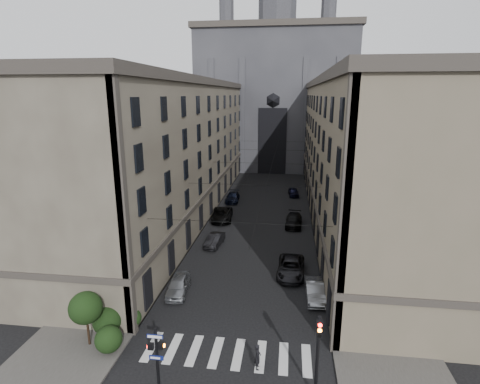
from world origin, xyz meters
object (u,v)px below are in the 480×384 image
at_px(traffic_light_right, 318,348).
at_px(pedestrian, 258,357).
at_px(pedestrian_signal_left, 157,354).
at_px(car_right_near, 315,291).
at_px(gothic_tower, 275,90).
at_px(car_left_near, 178,285).
at_px(car_left_midnear, 215,240).
at_px(car_left_midfar, 222,215).
at_px(car_right_midfar, 294,220).
at_px(car_right_midnear, 291,267).
at_px(car_right_far, 294,192).
at_px(car_left_far, 233,197).

xyz_separation_m(traffic_light_right, pedestrian, (-3.47, 1.92, -2.42)).
distance_m(pedestrian_signal_left, car_right_near, 15.02).
bearing_deg(gothic_tower, car_left_near, -95.01).
distance_m(car_left_midnear, car_left_midfar, 8.94).
distance_m(pedestrian_signal_left, car_left_near, 10.98).
height_order(car_right_near, car_right_midfar, car_right_midfar).
bearing_deg(car_right_near, car_left_midfar, 118.03).
height_order(gothic_tower, car_left_near, gothic_tower).
bearing_deg(car_left_midnear, car_right_midnear, -28.91).
height_order(car_right_near, car_right_midnear, car_right_midnear).
bearing_deg(car_right_far, car_right_midnear, -95.86).
distance_m(pedestrian_signal_left, car_right_far, 45.20).
xyz_separation_m(car_right_near, car_right_midfar, (-1.64, 18.04, 0.03)).
bearing_deg(car_left_far, traffic_light_right, -77.35).
bearing_deg(car_left_far, car_right_midfar, -49.53).
relative_size(pedestrian_signal_left, car_right_midnear, 0.73).
distance_m(car_left_midfar, car_right_midfar, 9.77).
relative_size(gothic_tower, car_left_midnear, 14.27).
bearing_deg(pedestrian_signal_left, car_left_midfar, 93.11).
bearing_deg(car_right_midfar, pedestrian_signal_left, -102.30).
bearing_deg(car_right_far, car_left_midnear, -116.49).
distance_m(pedestrian_signal_left, car_right_midfar, 30.51).
bearing_deg(car_left_near, car_right_midfar, 56.29).
bearing_deg(car_right_far, car_right_near, -92.30).
xyz_separation_m(gothic_tower, car_right_near, (6.20, -62.12, -17.09)).
distance_m(car_left_far, car_right_midnear, 26.05).
xyz_separation_m(pedestrian_signal_left, traffic_light_right, (9.11, 0.42, 0.97)).
relative_size(traffic_light_right, pedestrian, 3.00).
bearing_deg(pedestrian_signal_left, car_right_far, 79.61).
xyz_separation_m(pedestrian_signal_left, car_left_far, (-1.60, 39.73, -1.61)).
distance_m(gothic_tower, car_left_midnear, 54.95).
relative_size(car_left_near, car_left_midnear, 1.06).
bearing_deg(car_left_midnear, car_right_near, -37.49).
bearing_deg(car_left_midnear, car_left_far, 98.23).
xyz_separation_m(traffic_light_right, car_right_midnear, (-1.40, 14.99, -2.53)).
relative_size(pedestrian_signal_left, pedestrian, 2.31).
distance_m(gothic_tower, pedestrian_signal_left, 75.15).
xyz_separation_m(car_left_midnear, car_right_midnear, (8.62, -6.02, 0.09)).
bearing_deg(car_left_midfar, car_right_midnear, -63.61).
bearing_deg(gothic_tower, pedestrian_signal_left, -92.74).
height_order(car_left_near, car_right_midfar, car_left_near).
bearing_deg(car_left_near, traffic_light_right, -48.19).
height_order(car_right_midfar, car_right_far, car_right_midfar).
bearing_deg(car_right_near, gothic_tower, 92.85).
xyz_separation_m(car_left_midnear, car_right_midfar, (8.98, 7.95, 0.07)).
distance_m(pedestrian_signal_left, pedestrian, 6.28).
bearing_deg(car_left_near, pedestrian_signal_left, -84.90).
bearing_deg(car_right_midnear, car_right_midfar, 90.90).
bearing_deg(car_right_far, car_left_midfar, -129.82).
bearing_deg(car_right_near, pedestrian_signal_left, -133.43).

